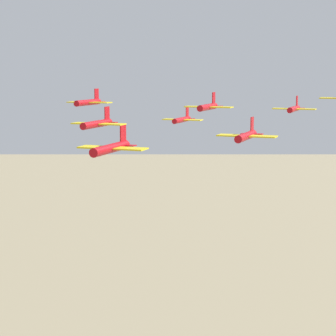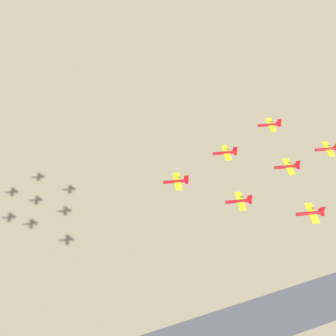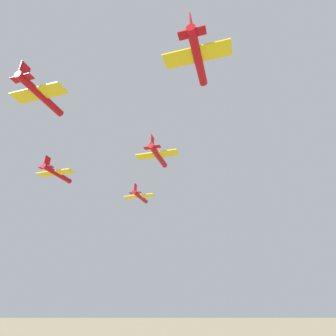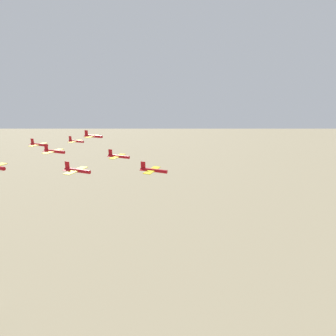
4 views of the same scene
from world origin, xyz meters
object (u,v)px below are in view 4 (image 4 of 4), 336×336
Objects in this scene: jet_0 at (153,170)px; jet_3 at (93,136)px; jet_7 at (39,145)px; jet_4 at (54,151)px; jet_6 at (76,141)px; jet_2 at (77,170)px; jet_1 at (118,156)px.

jet_3 reaches higher than jet_0.
jet_3 is 1.00× the size of jet_7.
jet_6 is at bearing -150.46° from jet_4.
jet_7 is (-31.30, -27.46, 0.52)m from jet_2.
jet_6 is (-35.69, -7.11, -3.46)m from jet_4.
jet_2 is 55.44m from jet_6.
jet_3 reaches higher than jet_4.
jet_4 is 36.56m from jet_6.
jet_2 is at bearing 59.53° from jet_7.
jet_3 is at bearing -120.47° from jet_1.
jet_7 is (-15.65, -13.73, -1.08)m from jet_4.
jet_3 is 1.00× the size of jet_6.
jet_2 reaches higher than jet_0.
jet_7 is at bearing -0.00° from jet_6.
jet_1 is 1.00× the size of jet_7.
jet_3 is at bearing -120.47° from jet_0.
jet_3 is at bearing 59.53° from jet_6.
jet_7 reaches higher than jet_1.
jet_3 reaches higher than jet_7.
jet_3 reaches higher than jet_1.
jet_2 is at bearing 29.54° from jet_3.
jet_2 is at bearing 40.36° from jet_6.
jet_1 is 21.13m from jet_2.
jet_4 is at bearing -120.47° from jet_2.
jet_6 is (-46.94, -41.19, -0.91)m from jet_0.
jet_4 is 20.85m from jet_7.
jet_0 is at bearing 90.00° from jet_4.
jet_2 is 36.54m from jet_3.
jet_2 is 1.00× the size of jet_7.
jet_7 reaches higher than jet_0.
jet_6 is at bearing -120.47° from jet_0.
jet_6 is at bearing -139.64° from jet_2.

